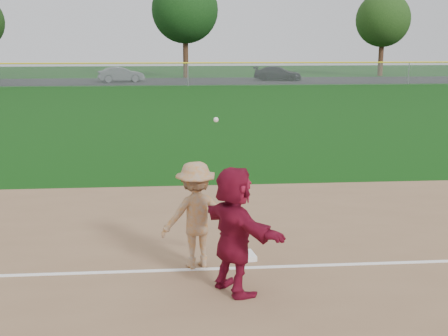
{
  "coord_description": "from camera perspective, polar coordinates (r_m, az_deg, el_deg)",
  "views": [
    {
      "loc": [
        -0.94,
        -9.92,
        3.91
      ],
      "look_at": [
        0.0,
        1.5,
        1.3
      ],
      "focal_mm": 45.0,
      "sensor_mm": 36.0,
      "label": 1
    }
  ],
  "objects": [
    {
      "name": "base_runner",
      "position": [
        8.75,
        1.06,
        -6.35
      ],
      "size": [
        1.45,
        1.94,
        2.03
      ],
      "primitive_type": "imported",
      "rotation": [
        0.0,
        0.0,
        2.09
      ],
      "color": "maroon",
      "rests_on": "infield_dirt"
    },
    {
      "name": "tree_3",
      "position": [
        66.83,
        15.86,
        14.29
      ],
      "size": [
        6.0,
        6.0,
        9.19
      ],
      "color": "#3E2416",
      "rests_on": "ground"
    },
    {
      "name": "car_right",
      "position": [
        57.08,
        5.48,
        9.54
      ],
      "size": [
        5.12,
        3.25,
        1.38
      ],
      "primitive_type": "imported",
      "rotation": [
        0.0,
        0.0,
        1.27
      ],
      "color": "black",
      "rests_on": "parking_asphalt"
    },
    {
      "name": "parking_asphalt",
      "position": [
        56.07,
        -3.79,
        8.8
      ],
      "size": [
        120.0,
        10.0,
        0.01
      ],
      "primitive_type": "cube",
      "color": "black",
      "rests_on": "ground"
    },
    {
      "name": "first_base_play",
      "position": [
        9.75,
        -2.88,
        -4.8
      ],
      "size": [
        1.36,
        1.01,
        2.6
      ],
      "color": "gray",
      "rests_on": "infield_dirt"
    },
    {
      "name": "foul_line",
      "position": [
        9.96,
        1.11,
        -10.13
      ],
      "size": [
        60.0,
        0.1,
        0.01
      ],
      "primitive_type": "cube",
      "color": "white",
      "rests_on": "infield_dirt"
    },
    {
      "name": "tree_2",
      "position": [
        61.51,
        -3.99,
        15.73
      ],
      "size": [
        7.0,
        7.0,
        10.58
      ],
      "color": "#3A2315",
      "rests_on": "ground"
    },
    {
      "name": "car_mid",
      "position": [
        55.59,
        -10.42,
        9.33
      ],
      "size": [
        4.56,
        2.47,
        1.43
      ],
      "primitive_type": "imported",
      "rotation": [
        0.0,
        0.0,
        1.81
      ],
      "color": "#4F5256",
      "rests_on": "parking_asphalt"
    },
    {
      "name": "outfield_fence",
      "position": [
        49.97,
        -3.7,
        10.56
      ],
      "size": [
        110.0,
        0.12,
        110.0
      ],
      "color": "#999EA0",
      "rests_on": "ground"
    },
    {
      "name": "ground",
      "position": [
        10.71,
        0.67,
        -8.59
      ],
      "size": [
        160.0,
        160.0,
        0.0
      ],
      "primitive_type": "plane",
      "color": "#0D3A0B",
      "rests_on": "ground"
    },
    {
      "name": "first_base",
      "position": [
        10.37,
        1.94,
        -8.93
      ],
      "size": [
        0.48,
        0.48,
        0.09
      ],
      "primitive_type": "cube",
      "rotation": [
        0.0,
        0.0,
        0.16
      ],
      "color": "white",
      "rests_on": "infield_dirt"
    }
  ]
}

